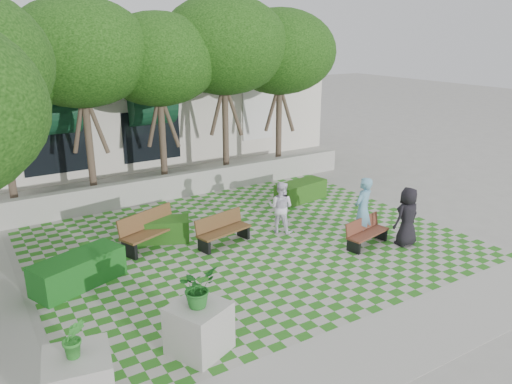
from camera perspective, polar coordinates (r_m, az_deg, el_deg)
ground at (r=14.06m, az=1.52°, el=-7.39°), size 90.00×90.00×0.00m
lawn at (r=14.82m, az=-0.62°, el=-5.96°), size 12.00×12.00×0.00m
sidewalk_south at (r=10.97m, az=15.73°, el=-16.10°), size 16.00×2.00×0.01m
retaining_wall at (r=19.02m, az=-8.80°, el=0.76°), size 15.00×0.36×0.90m
bench_east at (r=14.97m, az=12.48°, el=-4.57°), size 1.61×0.82×0.81m
bench_mid at (r=14.70m, az=-3.83°, el=-4.39°), size 1.80×0.94×0.90m
bench_west at (r=14.80m, az=-11.90°, el=-4.31°), size 2.09×1.34×1.04m
hedge_east at (r=18.51m, az=5.14°, el=0.10°), size 2.11×1.12×0.70m
hedge_midleft at (r=15.23m, az=-11.35°, el=-4.29°), size 2.10×1.53×0.68m
hedge_west at (r=13.17m, az=-19.65°, el=-8.48°), size 2.41×1.64×0.78m
planter_front at (r=10.01m, az=-6.58°, el=-14.13°), size 1.32×1.32×1.79m
planter_back at (r=9.17m, az=-19.53°, el=-19.66°), size 1.23×1.23×1.74m
person_blue at (r=15.02m, az=12.10°, el=-2.01°), size 0.83×0.66×1.98m
person_dark at (r=15.11m, az=16.90°, el=-2.72°), size 0.88×0.58×1.76m
person_white at (r=15.42m, az=2.84°, el=-1.75°), size 0.97×1.01×1.63m
tree_row at (r=17.33m, az=-15.07°, el=14.63°), size 17.70×13.40×7.41m
building at (r=26.14m, az=-14.13°, el=9.79°), size 18.00×8.92×5.15m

